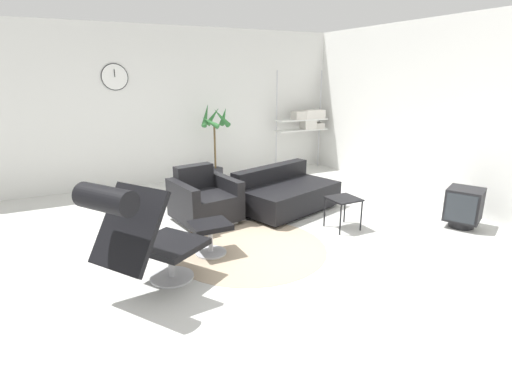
# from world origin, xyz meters

# --- Properties ---
(ground_plane) EXTENTS (12.00, 12.00, 0.00)m
(ground_plane) POSITION_xyz_m (0.00, 0.00, 0.00)
(ground_plane) COLOR silver
(wall_back) EXTENTS (12.00, 0.09, 2.80)m
(wall_back) POSITION_xyz_m (-0.00, 3.21, 1.40)
(wall_back) COLOR silver
(wall_back) RESTS_ON ground_plane
(wall_right) EXTENTS (0.06, 12.00, 2.80)m
(wall_right) POSITION_xyz_m (3.20, 0.00, 1.40)
(wall_right) COLOR silver
(wall_right) RESTS_ON ground_plane
(round_rug) EXTENTS (1.84, 1.84, 0.01)m
(round_rug) POSITION_xyz_m (-0.24, -0.26, 0.00)
(round_rug) COLOR tan
(round_rug) RESTS_ON ground_plane
(lounge_chair) EXTENTS (1.22, 1.08, 1.14)m
(lounge_chair) POSITION_xyz_m (-1.56, -0.77, 0.68)
(lounge_chair) COLOR #BCBCC1
(lounge_chair) RESTS_ON ground_plane
(ottoman) EXTENTS (0.44, 0.37, 0.37)m
(ottoman) POSITION_xyz_m (-0.68, -0.19, 0.27)
(ottoman) COLOR #BCBCC1
(ottoman) RESTS_ON ground_plane
(armchair_red) EXTENTS (0.91, 0.93, 0.75)m
(armchair_red) POSITION_xyz_m (-0.39, 0.84, 0.29)
(armchair_red) COLOR silver
(armchair_red) RESTS_ON ground_plane
(couch_low) EXTENTS (1.67, 1.30, 0.63)m
(couch_low) POSITION_xyz_m (0.87, 0.76, 0.24)
(couch_low) COLOR black
(couch_low) RESTS_ON ground_plane
(side_table) EXTENTS (0.38, 0.38, 0.43)m
(side_table) POSITION_xyz_m (1.16, -0.24, 0.37)
(side_table) COLOR black
(side_table) RESTS_ON ground_plane
(crt_television) EXTENTS (0.57, 0.57, 0.53)m
(crt_television) POSITION_xyz_m (2.63, -0.92, 0.29)
(crt_television) COLOR black
(crt_television) RESTS_ON ground_plane
(potted_plant) EXTENTS (0.57, 0.57, 1.47)m
(potted_plant) POSITION_xyz_m (0.52, 2.76, 0.67)
(potted_plant) COLOR #333338
(potted_plant) RESTS_ON ground_plane
(shelf_unit) EXTENTS (1.13, 0.28, 2.04)m
(shelf_unit) POSITION_xyz_m (2.63, 2.88, 1.05)
(shelf_unit) COLOR #BCBCC1
(shelf_unit) RESTS_ON ground_plane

